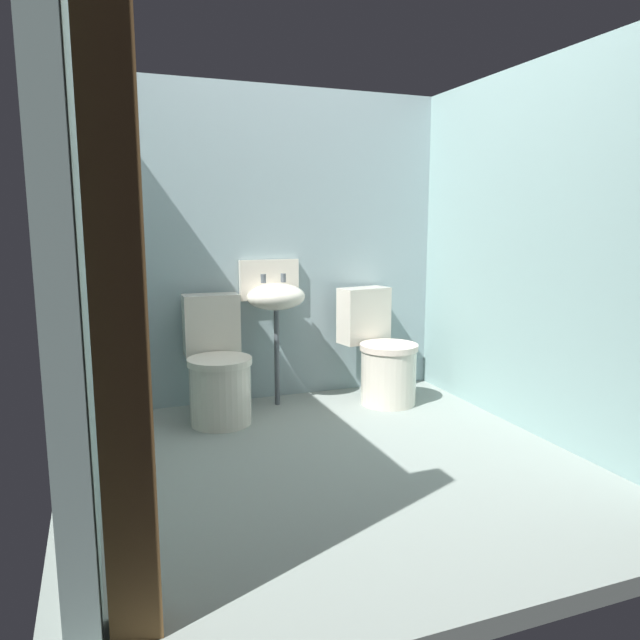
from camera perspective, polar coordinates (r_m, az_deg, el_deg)
ground_plane at (r=3.30m, az=1.87°, el=-13.61°), size 2.83×2.78×0.08m
wall_back at (r=4.21m, az=-4.55°, el=7.09°), size 2.83×0.10×2.16m
wall_left at (r=2.91m, az=-22.61°, el=5.28°), size 0.10×2.58×2.16m
wall_right at (r=3.79m, az=19.44°, el=6.30°), size 0.10×2.58×2.16m
wooden_door_post at (r=1.77m, az=-18.99°, el=3.18°), size 0.15×0.15×2.16m
toilet_left at (r=3.82m, az=-9.82°, el=-4.77°), size 0.41×0.60×0.78m
toilet_right at (r=4.18m, az=5.88°, el=-3.43°), size 0.48×0.65×0.78m
sink at (r=4.02m, az=-4.35°, el=2.35°), size 0.42×0.35×0.99m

